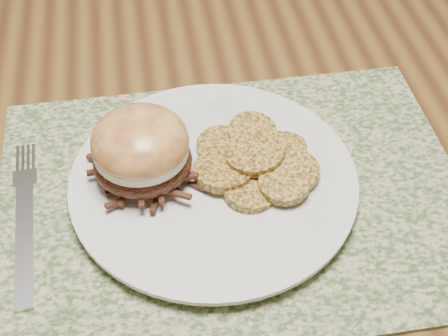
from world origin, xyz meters
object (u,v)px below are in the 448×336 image
at_px(pork_sandwich, 141,150).
at_px(fork, 25,218).
at_px(dining_table, 139,98).
at_px(dinner_plate, 214,182).

relative_size(pork_sandwich, fork, 0.52).
bearing_deg(pork_sandwich, fork, -163.16).
bearing_deg(dining_table, fork, -114.22).
relative_size(dinner_plate, fork, 1.32).
bearing_deg(dinner_plate, fork, -176.55).
bearing_deg(fork, dining_table, 63.02).
distance_m(pork_sandwich, fork, 0.13).
height_order(dinner_plate, fork, dinner_plate).
xyz_separation_m(dinner_plate, pork_sandwich, (-0.07, 0.01, 0.04)).
relative_size(dining_table, fork, 7.64).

